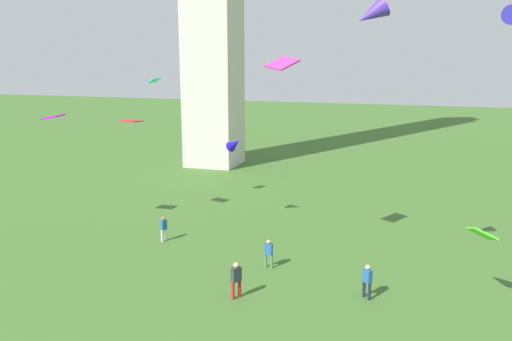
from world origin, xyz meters
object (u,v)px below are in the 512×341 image
(kite_flying_6, at_px, (154,81))
(kite_flying_8, at_px, (235,144))
(person_3, at_px, (236,278))
(kite_flying_3, at_px, (282,63))
(person_0, at_px, (164,227))
(kite_flying_1, at_px, (372,14))
(person_1, at_px, (269,252))
(kite_flying_7, at_px, (511,11))
(person_2, at_px, (367,279))
(kite_flying_4, at_px, (132,121))
(kite_flying_5, at_px, (482,233))
(kite_flying_2, at_px, (53,117))

(kite_flying_6, xyz_separation_m, kite_flying_8, (6.47, -1.26, -4.02))
(person_3, relative_size, kite_flying_3, 0.99)
(person_0, bearing_deg, kite_flying_1, -93.34)
(person_1, bearing_deg, kite_flying_7, -168.63)
(person_2, height_order, kite_flying_8, kite_flying_8)
(person_0, distance_m, kite_flying_1, 18.04)
(kite_flying_1, xyz_separation_m, kite_flying_4, (-16.33, 7.49, -6.06))
(person_0, relative_size, kite_flying_5, 1.04)
(person_1, height_order, kite_flying_4, kite_flying_4)
(kite_flying_7, bearing_deg, person_1, 8.36)
(person_2, distance_m, kite_flying_2, 21.52)
(kite_flying_5, bearing_deg, kite_flying_6, 56.27)
(kite_flying_1, bearing_deg, kite_flying_3, -146.61)
(kite_flying_1, distance_m, kite_flying_2, 20.90)
(kite_flying_8, bearing_deg, kite_flying_3, -111.05)
(kite_flying_1, bearing_deg, kite_flying_7, 97.59)
(person_0, xyz_separation_m, kite_flying_7, (18.44, -0.82, 12.42))
(person_2, relative_size, kite_flying_5, 1.12)
(person_0, xyz_separation_m, kite_flying_4, (-3.76, 3.16, 6.14))
(kite_flying_3, bearing_deg, person_3, -163.31)
(person_2, distance_m, kite_flying_7, 13.96)
(person_0, distance_m, kite_flying_6, 10.96)
(kite_flying_6, xyz_separation_m, kite_flying_7, (21.78, -6.55, 3.69))
(kite_flying_4, xyz_separation_m, kite_flying_8, (6.89, 1.31, -1.43))
(person_1, bearing_deg, kite_flying_6, -31.23)
(person_1, bearing_deg, kite_flying_8, -52.07)
(person_3, bearing_deg, kite_flying_4, 82.74)
(person_1, xyz_separation_m, person_2, (5.50, -2.15, 0.06))
(person_3, bearing_deg, kite_flying_6, 74.60)
(kite_flying_1, height_order, kite_flying_3, kite_flying_1)
(kite_flying_1, xyz_separation_m, kite_flying_7, (5.87, 3.51, 0.23))
(kite_flying_7, bearing_deg, person_3, 26.47)
(kite_flying_2, xyz_separation_m, kite_flying_5, (24.94, -3.58, -3.88))
(kite_flying_7, bearing_deg, kite_flying_5, 79.30)
(person_0, distance_m, kite_flying_8, 7.21)
(person_2, relative_size, kite_flying_8, 1.20)
(person_1, relative_size, kite_flying_7, 1.06)
(kite_flying_3, xyz_separation_m, kite_flying_7, (10.58, 0.40, 2.35))
(kite_flying_2, xyz_separation_m, kite_flying_6, (3.87, 6.18, 2.04))
(person_3, xyz_separation_m, kite_flying_5, (10.76, 2.06, 2.67))
(kite_flying_2, bearing_deg, person_1, 178.80)
(person_1, bearing_deg, kite_flying_1, 161.34)
(kite_flying_7, xyz_separation_m, kite_flying_8, (-15.31, 5.29, -7.71))
(kite_flying_6, bearing_deg, person_2, -104.98)
(kite_flying_3, relative_size, kite_flying_7, 1.21)
(person_2, bearing_deg, kite_flying_5, 44.20)
(person_2, height_order, kite_flying_5, kite_flying_5)
(person_0, xyz_separation_m, kite_flying_8, (3.13, 4.47, 4.71))
(kite_flying_4, xyz_separation_m, kite_flying_5, (21.49, -7.19, -3.34))
(person_1, relative_size, kite_flying_4, 1.04)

